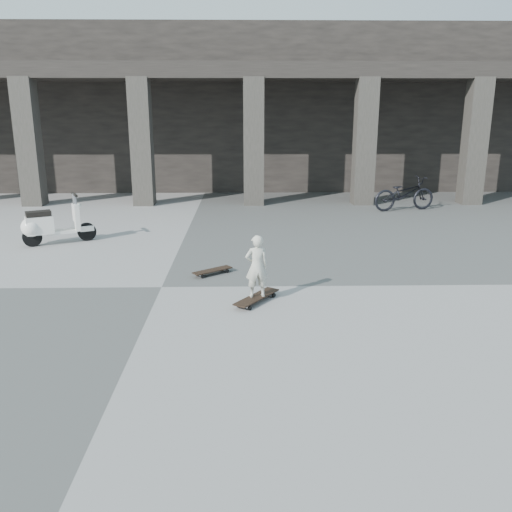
{
  "coord_description": "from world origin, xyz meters",
  "views": [
    {
      "loc": [
        1.49,
        -9.16,
        3.09
      ],
      "look_at": [
        1.67,
        -0.31,
        0.65
      ],
      "focal_mm": 38.0,
      "sensor_mm": 36.0,
      "label": 1
    }
  ],
  "objects_px": {
    "skateboard_spare": "(213,271)",
    "scooter": "(46,225)",
    "child": "(257,266)",
    "bicycle": "(404,194)",
    "longboard": "(257,298)"
  },
  "relations": [
    {
      "from": "skateboard_spare",
      "to": "bicycle",
      "type": "distance_m",
      "value": 8.6
    },
    {
      "from": "child",
      "to": "scooter",
      "type": "xyz_separation_m",
      "value": [
        -4.77,
        3.95,
        -0.16
      ]
    },
    {
      "from": "child",
      "to": "skateboard_spare",
      "type": "bearing_deg",
      "value": -73.18
    },
    {
      "from": "longboard",
      "to": "scooter",
      "type": "distance_m",
      "value": 6.2
    },
    {
      "from": "child",
      "to": "scooter",
      "type": "bearing_deg",
      "value": -50.44
    },
    {
      "from": "scooter",
      "to": "bicycle",
      "type": "xyz_separation_m",
      "value": [
        9.5,
        4.16,
        0.06
      ]
    },
    {
      "from": "skateboard_spare",
      "to": "bicycle",
      "type": "bearing_deg",
      "value": 12.43
    },
    {
      "from": "longboard",
      "to": "skateboard_spare",
      "type": "height_order",
      "value": "longboard"
    },
    {
      "from": "scooter",
      "to": "longboard",
      "type": "bearing_deg",
      "value": -66.59
    },
    {
      "from": "child",
      "to": "bicycle",
      "type": "bearing_deg",
      "value": -131.06
    },
    {
      "from": "child",
      "to": "bicycle",
      "type": "height_order",
      "value": "child"
    },
    {
      "from": "longboard",
      "to": "child",
      "type": "bearing_deg",
      "value": -100.01
    },
    {
      "from": "longboard",
      "to": "bicycle",
      "type": "height_order",
      "value": "bicycle"
    },
    {
      "from": "child",
      "to": "scooter",
      "type": "height_order",
      "value": "scooter"
    },
    {
      "from": "skateboard_spare",
      "to": "scooter",
      "type": "xyz_separation_m",
      "value": [
        -3.96,
        2.41,
        0.39
      ]
    }
  ]
}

